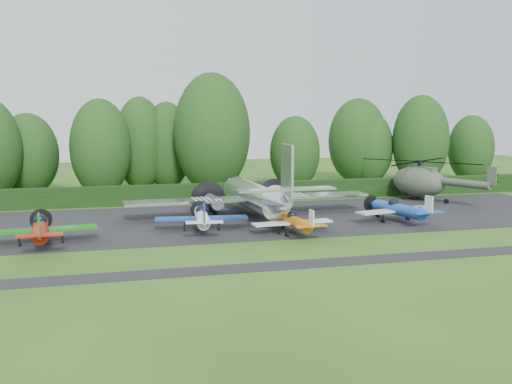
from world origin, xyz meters
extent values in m
plane|color=#2B4C15|center=(0.00, 0.00, 0.00)|extent=(160.00, 160.00, 0.00)
cube|color=black|center=(0.00, 10.00, 0.00)|extent=(70.00, 18.00, 0.01)
cube|color=black|center=(0.00, -6.00, 0.00)|extent=(70.00, 2.00, 0.00)
cube|color=black|center=(0.00, 21.00, 0.00)|extent=(90.00, 1.60, 2.00)
cylinder|color=silver|center=(2.77, 10.53, 1.97)|extent=(2.38, 12.41, 2.38)
cone|color=silver|center=(2.77, 17.48, 1.97)|extent=(2.38, 1.55, 2.38)
cone|color=silver|center=(2.77, 3.08, 2.48)|extent=(2.38, 3.10, 2.38)
sphere|color=black|center=(2.77, 16.49, 2.48)|extent=(1.55, 1.55, 1.55)
cube|color=silver|center=(2.77, 11.56, 1.66)|extent=(22.76, 2.48, 0.23)
cube|color=white|center=(-1.37, 11.56, 1.78)|extent=(2.69, 2.59, 0.05)
cube|color=white|center=(6.91, 11.56, 1.78)|extent=(2.69, 2.59, 0.05)
cylinder|color=silver|center=(-0.54, 12.18, 1.40)|extent=(1.14, 3.31, 1.14)
cylinder|color=silver|center=(6.08, 12.18, 1.40)|extent=(1.14, 3.31, 1.14)
cylinder|color=black|center=(-0.54, 14.51, 1.40)|extent=(3.31, 0.03, 3.31)
cylinder|color=black|center=(6.08, 14.51, 1.40)|extent=(3.31, 0.03, 3.31)
cube|color=silver|center=(2.77, 2.25, 3.62)|extent=(7.76, 1.45, 0.14)
cube|color=silver|center=(2.77, 1.94, 5.07)|extent=(0.19, 2.28, 3.93)
cylinder|color=black|center=(-0.54, 11.77, 0.26)|extent=(0.26, 0.93, 0.93)
cylinder|color=black|center=(6.08, 11.77, 0.26)|extent=(0.26, 0.93, 0.93)
cylinder|color=black|center=(2.77, 1.84, 0.19)|extent=(0.19, 0.46, 0.46)
cylinder|color=#AD1810|center=(-14.55, 3.48, 1.22)|extent=(1.07, 6.10, 1.07)
sphere|color=black|center=(-14.55, 4.14, 1.72)|extent=(0.93, 0.93, 0.93)
cube|color=#157111|center=(-14.55, 4.03, 1.05)|extent=(7.77, 1.44, 0.16)
cube|color=#AD1810|center=(-14.55, -0.19, 1.50)|extent=(2.89, 0.78, 0.11)
cube|color=#157111|center=(-14.55, -0.30, 2.22)|extent=(0.11, 0.89, 1.44)
cylinder|color=black|center=(-14.55, 7.42, 1.22)|extent=(1.66, 0.02, 1.66)
cylinder|color=black|center=(-15.99, 3.81, 0.20)|extent=(0.16, 0.49, 0.49)
cylinder|color=black|center=(-13.10, 3.81, 0.20)|extent=(0.16, 0.49, 0.49)
cylinder|color=black|center=(-14.55, 6.36, 0.18)|extent=(0.13, 0.44, 0.44)
cylinder|color=silver|center=(-2.72, 5.59, 1.16)|extent=(1.01, 5.79, 1.01)
sphere|color=black|center=(-2.72, 6.22, 1.63)|extent=(0.88, 0.88, 0.88)
cube|color=navy|center=(-2.72, 6.12, 1.00)|extent=(7.37, 1.37, 0.15)
cube|color=silver|center=(-2.72, 2.11, 1.42)|extent=(2.74, 0.74, 0.11)
cube|color=navy|center=(-2.72, 2.01, 2.11)|extent=(0.11, 0.84, 1.37)
cylinder|color=black|center=(-2.72, 9.33, 1.16)|extent=(1.58, 0.02, 1.58)
cylinder|color=black|center=(-4.09, 5.91, 0.19)|extent=(0.15, 0.46, 0.46)
cylinder|color=black|center=(-1.35, 5.91, 0.19)|extent=(0.15, 0.46, 0.46)
cylinder|color=black|center=(-2.72, 8.33, 0.17)|extent=(0.13, 0.42, 0.42)
cylinder|color=#C3640B|center=(4.06, 2.66, 1.01)|extent=(0.88, 5.04, 0.88)
sphere|color=black|center=(4.06, 3.21, 1.42)|extent=(0.77, 0.77, 0.77)
cube|color=silver|center=(4.06, 3.12, 0.87)|extent=(6.42, 1.19, 0.13)
cube|color=#C3640B|center=(4.06, -0.36, 1.24)|extent=(2.38, 0.64, 0.09)
cube|color=silver|center=(4.06, -0.45, 1.83)|extent=(0.09, 0.73, 1.19)
cylinder|color=black|center=(4.06, 5.92, 1.01)|extent=(1.38, 0.02, 1.38)
cylinder|color=black|center=(2.87, 2.94, 0.17)|extent=(0.13, 0.40, 0.40)
cylinder|color=black|center=(5.25, 2.94, 0.17)|extent=(0.13, 0.40, 0.40)
cylinder|color=black|center=(4.06, 5.05, 0.15)|extent=(0.11, 0.37, 0.37)
cylinder|color=#1A459E|center=(14.27, 5.21, 1.16)|extent=(1.01, 5.79, 1.01)
sphere|color=black|center=(14.27, 5.84, 1.63)|extent=(0.88, 0.88, 0.88)
cube|color=silver|center=(14.27, 5.73, 1.00)|extent=(7.37, 1.37, 0.15)
cube|color=#1A459E|center=(14.27, 1.73, 1.42)|extent=(2.74, 0.74, 0.11)
cube|color=silver|center=(14.27, 1.62, 2.11)|extent=(0.11, 0.84, 1.37)
cylinder|color=black|center=(14.27, 8.95, 1.16)|extent=(1.58, 0.02, 1.58)
cylinder|color=black|center=(12.90, 5.52, 0.19)|extent=(0.15, 0.46, 0.46)
cylinder|color=black|center=(15.64, 5.52, 0.19)|extent=(0.15, 0.46, 0.46)
cylinder|color=black|center=(14.27, 7.95, 0.17)|extent=(0.13, 0.42, 0.42)
ellipsoid|color=#343D2F|center=(22.93, 16.78, 2.03)|extent=(3.52, 6.45, 3.37)
cylinder|color=#343D2F|center=(22.93, 11.71, 2.37)|extent=(0.79, 6.76, 0.79)
cube|color=#343D2F|center=(22.93, 8.22, 3.38)|extent=(0.14, 1.01, 1.80)
cylinder|color=black|center=(22.93, 16.78, 3.72)|extent=(0.34, 0.34, 0.90)
cylinder|color=black|center=(22.93, 16.78, 4.23)|extent=(0.79, 0.79, 0.28)
cylinder|color=black|center=(22.93, 16.78, 4.23)|extent=(13.52, 13.52, 0.07)
cube|color=#343D2F|center=(22.93, 15.88, 3.32)|extent=(1.01, 2.25, 0.79)
ellipsoid|color=black|center=(22.93, 18.59, 2.14)|extent=(2.14, 2.14, 1.93)
cylinder|color=black|center=(21.80, 17.69, 0.34)|extent=(0.20, 0.63, 0.63)
cylinder|color=black|center=(24.06, 17.69, 0.34)|extent=(0.20, 0.63, 0.63)
cylinder|color=black|center=(22.93, 13.18, 0.28)|extent=(0.18, 0.54, 0.54)
cylinder|color=#3F3326|center=(23.19, 19.46, 0.62)|extent=(0.12, 0.12, 1.24)
cylinder|color=#3F3326|center=(26.29, 19.46, 0.62)|extent=(0.12, 0.12, 1.24)
cube|color=beige|center=(24.74, 19.46, 1.34)|extent=(3.30, 0.08, 1.03)
cylinder|color=black|center=(-10.62, 28.50, 1.82)|extent=(0.70, 0.70, 3.64)
ellipsoid|color=#173611|center=(-10.62, 28.50, 5.56)|extent=(6.85, 6.85, 11.11)
cylinder|color=black|center=(30.21, 29.08, 1.95)|extent=(0.70, 0.70, 3.90)
ellipsoid|color=#173611|center=(30.21, 29.08, 5.95)|extent=(7.34, 7.34, 11.91)
cylinder|color=black|center=(2.19, 28.47, 2.33)|extent=(0.70, 0.70, 4.66)
ellipsoid|color=#173611|center=(2.19, 28.47, 7.12)|extent=(9.08, 9.08, 14.24)
cylinder|color=black|center=(23.26, 33.56, 1.89)|extent=(0.70, 0.70, 3.78)
ellipsoid|color=#173611|center=(23.26, 33.56, 5.77)|extent=(8.02, 8.02, 11.55)
cylinder|color=black|center=(-2.68, 33.20, 1.79)|extent=(0.70, 0.70, 3.58)
ellipsoid|color=#173611|center=(-2.68, 33.20, 5.47)|extent=(6.14, 6.14, 10.94)
cylinder|color=black|center=(12.84, 29.29, 1.50)|extent=(0.70, 0.70, 3.00)
ellipsoid|color=#173611|center=(12.84, 29.29, 4.58)|extent=(6.29, 6.29, 9.17)
cylinder|color=black|center=(39.26, 31.03, 1.52)|extent=(0.70, 0.70, 3.04)
ellipsoid|color=#173611|center=(39.26, 31.03, 4.64)|extent=(6.24, 6.24, 9.29)
cylinder|color=black|center=(-18.73, 31.40, 1.56)|extent=(0.70, 0.70, 3.11)
ellipsoid|color=#173611|center=(-18.73, 31.40, 4.76)|extent=(6.85, 6.85, 9.51)
cylinder|color=black|center=(24.46, 32.23, 1.58)|extent=(0.70, 0.70, 3.17)
ellipsoid|color=#173611|center=(24.46, 32.23, 4.84)|extent=(6.19, 6.19, 9.68)
cylinder|color=black|center=(-5.97, 32.82, 1.89)|extent=(0.70, 0.70, 3.77)
ellipsoid|color=#173611|center=(-5.97, 32.82, 5.76)|extent=(6.21, 6.21, 11.52)
camera|label=1|loc=(-9.63, -38.56, 9.11)|focal=40.00mm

